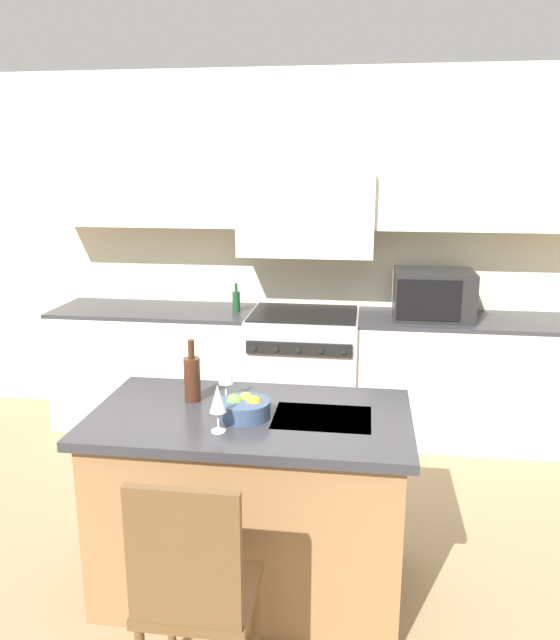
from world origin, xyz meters
TOP-DOWN VIEW (x-y plane):
  - ground_plane at (0.00, 0.00)m, footprint 10.00×10.00m
  - back_cabinetry at (0.00, 2.16)m, footprint 10.00×0.46m
  - back_counter at (0.00, 1.91)m, footprint 3.85×0.62m
  - range_stove at (-0.00, 1.89)m, footprint 0.81×0.70m
  - microwave at (0.93, 1.91)m, footprint 0.56×0.43m
  - kitchen_island at (-0.06, 0.05)m, footprint 1.47×0.83m
  - island_chair at (-0.13, -0.71)m, footprint 0.42×0.40m
  - wine_bottle at (-0.36, 0.17)m, footprint 0.08×0.08m
  - wine_glass_near at (-0.16, -0.17)m, footprint 0.07×0.07m
  - wine_glass_far at (-0.20, 0.18)m, footprint 0.07×0.07m
  - fruit_bowl at (-0.08, 0.01)m, footprint 0.24×0.24m
  - oil_bottle_on_counter at (-0.51, 1.91)m, footprint 0.06×0.06m

SIDE VIEW (x-z plane):
  - ground_plane at x=0.00m, z-range 0.00..0.00m
  - kitchen_island at x=-0.06m, z-range 0.00..0.90m
  - back_counter at x=0.00m, z-range 0.00..0.93m
  - range_stove at x=0.00m, z-range 0.00..0.94m
  - island_chair at x=-0.13m, z-range 0.05..1.03m
  - fruit_bowl at x=-0.08m, z-range 0.89..1.00m
  - oil_bottle_on_counter at x=-0.51m, z-range 0.90..1.12m
  - wine_bottle at x=-0.36m, z-range 0.86..1.17m
  - wine_glass_near at x=-0.16m, z-range 0.94..1.15m
  - wine_glass_far at x=-0.20m, z-range 0.94..1.15m
  - microwave at x=0.93m, z-range 0.93..1.27m
  - back_cabinetry at x=0.00m, z-range 0.26..2.96m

